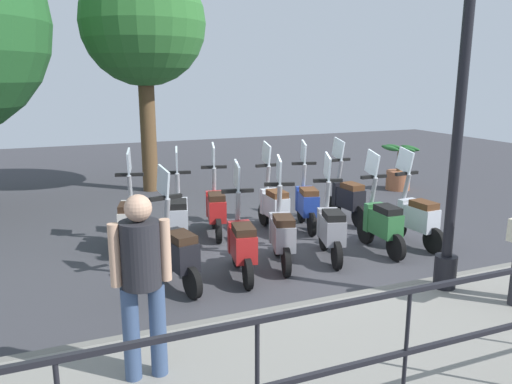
# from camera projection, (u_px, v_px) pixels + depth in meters

# --- Properties ---
(ground_plane) EXTENTS (28.00, 28.00, 0.00)m
(ground_plane) POSITION_uv_depth(u_px,v_px,m) (290.00, 247.00, 7.92)
(ground_plane) COLOR #38383D
(promenade_walkway) EXTENTS (2.20, 20.00, 0.15)m
(promenade_walkway) POSITION_uv_depth(u_px,v_px,m) (426.00, 336.00, 5.06)
(promenade_walkway) COLOR gray
(promenade_walkway) RESTS_ON ground_plane
(lamp_post_near) EXTENTS (0.26, 0.90, 4.42)m
(lamp_post_near) POSITION_uv_depth(u_px,v_px,m) (459.00, 125.00, 5.61)
(lamp_post_near) COLOR black
(lamp_post_near) RESTS_ON promenade_walkway
(pedestrian_distant) EXTENTS (0.34, 0.49, 1.59)m
(pedestrian_distant) POSITION_uv_depth(u_px,v_px,m) (142.00, 274.00, 4.05)
(pedestrian_distant) COLOR #384C70
(pedestrian_distant) RESTS_ON promenade_walkway
(tree_distant) EXTENTS (2.77, 2.77, 5.19)m
(tree_distant) POSITION_uv_depth(u_px,v_px,m) (143.00, 25.00, 11.04)
(tree_distant) COLOR brown
(tree_distant) RESTS_ON ground_plane
(potted_palm) EXTENTS (1.06, 0.66, 1.05)m
(potted_palm) POSITION_uv_depth(u_px,v_px,m) (398.00, 171.00, 11.87)
(potted_palm) COLOR #9E5B3D
(potted_palm) RESTS_ON ground_plane
(scooter_near_0) EXTENTS (1.23, 0.44, 1.54)m
(scooter_near_0) POSITION_uv_depth(u_px,v_px,m) (416.00, 216.00, 7.89)
(scooter_near_0) COLOR black
(scooter_near_0) RESTS_ON ground_plane
(scooter_near_1) EXTENTS (1.23, 0.44, 1.54)m
(scooter_near_1) POSITION_uv_depth(u_px,v_px,m) (381.00, 222.00, 7.61)
(scooter_near_1) COLOR black
(scooter_near_1) RESTS_ON ground_plane
(scooter_near_2) EXTENTS (1.20, 0.54, 1.54)m
(scooter_near_2) POSITION_uv_depth(u_px,v_px,m) (331.00, 228.00, 7.31)
(scooter_near_2) COLOR black
(scooter_near_2) RESTS_ON ground_plane
(scooter_near_3) EXTENTS (1.20, 0.53, 1.54)m
(scooter_near_3) POSITION_uv_depth(u_px,v_px,m) (282.00, 233.00, 7.06)
(scooter_near_3) COLOR black
(scooter_near_3) RESTS_ON ground_plane
(scooter_near_4) EXTENTS (1.23, 0.47, 1.54)m
(scooter_near_4) POSITION_uv_depth(u_px,v_px,m) (242.00, 243.00, 6.64)
(scooter_near_4) COLOR black
(scooter_near_4) RESTS_ON ground_plane
(scooter_near_5) EXTENTS (1.22, 0.50, 1.54)m
(scooter_near_5) POSITION_uv_depth(u_px,v_px,m) (177.00, 251.00, 6.31)
(scooter_near_5) COLOR black
(scooter_near_5) RESTS_ON ground_plane
(scooter_far_0) EXTENTS (1.23, 0.44, 1.54)m
(scooter_far_0) POSITION_uv_depth(u_px,v_px,m) (347.00, 197.00, 9.18)
(scooter_far_0) COLOR black
(scooter_far_0) RESTS_ON ground_plane
(scooter_far_1) EXTENTS (1.21, 0.52, 1.54)m
(scooter_far_1) POSITION_uv_depth(u_px,v_px,m) (307.00, 202.00, 8.78)
(scooter_far_1) COLOR black
(scooter_far_1) RESTS_ON ground_plane
(scooter_far_2) EXTENTS (1.23, 0.44, 1.54)m
(scooter_far_2) POSITION_uv_depth(u_px,v_px,m) (274.00, 205.00, 8.61)
(scooter_far_2) COLOR black
(scooter_far_2) RESTS_ON ground_plane
(scooter_far_3) EXTENTS (1.22, 0.50, 1.54)m
(scooter_far_3) POSITION_uv_depth(u_px,v_px,m) (216.00, 208.00, 8.42)
(scooter_far_3) COLOR black
(scooter_far_3) RESTS_ON ground_plane
(scooter_far_4) EXTENTS (1.22, 0.51, 1.54)m
(scooter_far_4) POSITION_uv_depth(u_px,v_px,m) (179.00, 216.00, 7.93)
(scooter_far_4) COLOR black
(scooter_far_4) RESTS_ON ground_plane
(scooter_far_5) EXTENTS (1.21, 0.52, 1.54)m
(scooter_far_5) POSITION_uv_depth(u_px,v_px,m) (130.00, 219.00, 7.76)
(scooter_far_5) COLOR black
(scooter_far_5) RESTS_ON ground_plane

